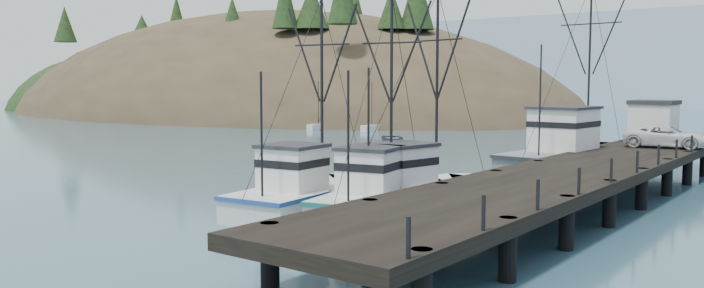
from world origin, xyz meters
The scene contains 12 objects.
ground centered at (0.00, 0.00, 0.00)m, with size 400.00×400.00×0.00m, color #2E5467.
pier centered at (14.00, 16.00, 1.69)m, with size 6.00×44.00×2.00m.
headland centered at (-74.95, 78.61, -4.55)m, with size 134.80×78.00×51.00m.
distant_ridge_far centered at (-40.00, 185.00, 0.00)m, with size 180.00×25.00×18.00m, color silver.
moored_sailboats centered at (-31.38, 58.59, 0.33)m, with size 23.21×19.03×6.35m.
trawler_near centered at (7.63, 7.22, 0.82)m, with size 4.96×10.24×10.46m.
trawler_mid centered at (4.34, 6.02, 0.82)m, with size 4.37×10.44×10.41m.
trawler_far centered at (8.31, 9.56, 0.82)m, with size 4.77×10.43×10.72m.
work_vessel centered at (10.22, 25.29, 1.23)m, with size 5.45×15.38×12.87m.
pier_shed centered at (12.66, 34.00, 3.42)m, with size 3.00×3.20×2.80m.
pickup_truck centered at (15.01, 27.63, 2.70)m, with size 2.32×5.03×1.40m, color silver.
motorboat centered at (-14.24, 40.27, 0.00)m, with size 3.43×4.80×0.99m, color slate.
Camera 1 is at (25.29, -18.19, 6.09)m, focal length 35.00 mm.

